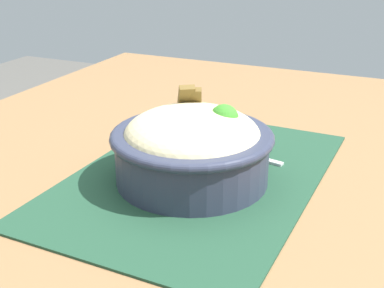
# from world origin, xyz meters

# --- Properties ---
(table) EXTENTS (1.15, 0.94, 0.74)m
(table) POSITION_xyz_m (0.00, 0.00, 0.68)
(table) COLOR olive
(table) RESTS_ON ground_plane
(placemat) EXTENTS (0.45, 0.31, 0.00)m
(placemat) POSITION_xyz_m (-0.04, -0.01, 0.74)
(placemat) COLOR #1E422D
(placemat) RESTS_ON table
(bowl) EXTENTS (0.21, 0.21, 0.12)m
(bowl) POSITION_xyz_m (-0.06, -0.01, 0.79)
(bowl) COLOR #2D3347
(bowl) RESTS_ON placemat
(fork) EXTENTS (0.04, 0.13, 0.00)m
(fork) POSITION_xyz_m (0.05, -0.03, 0.75)
(fork) COLOR silver
(fork) RESTS_ON placemat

